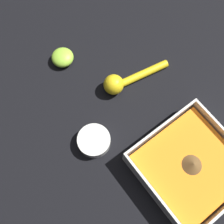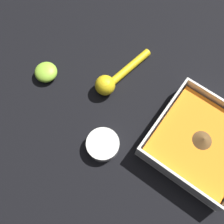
{
  "view_description": "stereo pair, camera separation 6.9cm",
  "coord_description": "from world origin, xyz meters",
  "px_view_note": "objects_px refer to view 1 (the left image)",
  "views": [
    {
      "loc": [
        0.19,
        -0.01,
        0.68
      ],
      "look_at": [
        0.04,
        -0.2,
        0.03
      ],
      "focal_mm": 42.0,
      "sensor_mm": 36.0,
      "label": 1
    },
    {
      "loc": [
        0.24,
        -0.06,
        0.68
      ],
      "look_at": [
        0.04,
        -0.2,
        0.03
      ],
      "focal_mm": 42.0,
      "sensor_mm": 36.0,
      "label": 2
    }
  ],
  "objects_px": {
    "lemon_squeezer": "(123,81)",
    "square_dish": "(189,166)",
    "lemon_half": "(63,57)",
    "spice_bowl": "(94,141)"
  },
  "relations": [
    {
      "from": "square_dish",
      "to": "lemon_squeezer",
      "type": "height_order",
      "value": "square_dish"
    },
    {
      "from": "spice_bowl",
      "to": "lemon_half",
      "type": "distance_m",
      "value": 0.27
    },
    {
      "from": "lemon_squeezer",
      "to": "lemon_half",
      "type": "relative_size",
      "value": 3.11
    },
    {
      "from": "square_dish",
      "to": "spice_bowl",
      "type": "relative_size",
      "value": 2.76
    },
    {
      "from": "square_dish",
      "to": "lemon_squeezer",
      "type": "xyz_separation_m",
      "value": [
        -0.01,
        -0.29,
        -0.0
      ]
    },
    {
      "from": "square_dish",
      "to": "lemon_squeezer",
      "type": "relative_size",
      "value": 1.18
    },
    {
      "from": "lemon_squeezer",
      "to": "lemon_half",
      "type": "height_order",
      "value": "lemon_squeezer"
    },
    {
      "from": "square_dish",
      "to": "spice_bowl",
      "type": "height_order",
      "value": "square_dish"
    },
    {
      "from": "square_dish",
      "to": "spice_bowl",
      "type": "distance_m",
      "value": 0.25
    },
    {
      "from": "lemon_squeezer",
      "to": "square_dish",
      "type": "bearing_deg",
      "value": 98.04
    }
  ]
}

